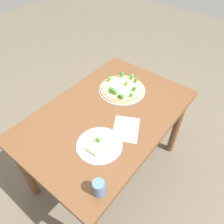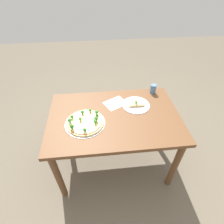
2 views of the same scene
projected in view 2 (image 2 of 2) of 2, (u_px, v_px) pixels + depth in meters
The scene contains 6 objects.
ground_plane at pixel (114, 160), 2.09m from camera, with size 8.00×8.00×0.00m, color brown.
dining_table at pixel (114, 123), 1.67m from camera, with size 1.21×0.79×0.72m.
pizza_tray_whole at pixel (85, 122), 1.53m from camera, with size 0.35×0.35×0.07m.
pizza_tray_slice at pixel (136, 104), 1.72m from camera, with size 0.28×0.28×0.06m.
drinking_cup at pixel (153, 89), 1.85m from camera, with size 0.06×0.06×0.10m, color #4C7099.
paper_menu at pixel (115, 103), 1.74m from camera, with size 0.21×0.16×0.00m, color white.
Camera 2 is at (0.14, 1.16, 1.82)m, focal length 28.00 mm.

